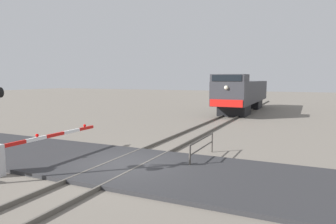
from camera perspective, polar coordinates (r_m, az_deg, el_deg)
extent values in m
plane|color=slate|center=(12.73, -7.96, -9.93)|extent=(160.00, 160.00, 0.00)
cube|color=#59544C|center=(13.10, -10.64, -9.18)|extent=(0.08, 80.00, 0.15)
cube|color=#59544C|center=(12.35, -5.12, -10.04)|extent=(0.08, 80.00, 0.15)
cube|color=#2D2D30|center=(12.71, -7.97, -9.62)|extent=(36.00, 5.17, 0.14)
cube|color=black|center=(30.58, 12.15, 0.39)|extent=(2.61, 3.20, 1.05)
cube|color=black|center=(38.34, 14.78, 1.47)|extent=(2.61, 3.20, 1.05)
cube|color=#333338|center=(34.35, 13.68, 3.70)|extent=(3.07, 14.46, 2.21)
cube|color=#333338|center=(28.47, 11.39, 6.18)|extent=(3.01, 2.48, 0.67)
cube|color=black|center=(27.24, 10.76, 6.20)|extent=(2.61, 0.06, 0.53)
cube|color=red|center=(27.31, 10.66, 1.60)|extent=(2.91, 0.08, 0.64)
sphere|color=#F2EACC|center=(27.23, 10.71, 4.45)|extent=(0.36, 0.36, 0.36)
cube|color=red|center=(13.13, -26.55, -5.27)|extent=(0.10, 1.03, 0.14)
cube|color=white|center=(13.78, -23.19, -4.60)|extent=(0.10, 1.03, 0.14)
cube|color=red|center=(14.48, -20.15, -3.99)|extent=(0.10, 1.03, 0.14)
cube|color=white|center=(15.21, -17.40, -3.41)|extent=(0.10, 1.03, 0.14)
cube|color=red|center=(15.98, -14.91, -2.89)|extent=(0.10, 1.03, 0.14)
sphere|color=red|center=(13.79, -23.03, -4.00)|extent=(0.14, 0.14, 0.14)
sphere|color=red|center=(15.88, -15.14, -2.44)|extent=(0.14, 0.14, 0.14)
cylinder|color=#4C4742|center=(12.26, 4.07, -8.22)|extent=(0.08, 0.08, 0.95)
cylinder|color=#4C4742|center=(15.01, 8.13, -5.60)|extent=(0.08, 0.08, 0.95)
cylinder|color=#4C4742|center=(13.53, 6.33, -4.98)|extent=(0.06, 2.98, 0.06)
cylinder|color=#4C4742|center=(13.61, 6.31, -6.58)|extent=(0.06, 2.98, 0.06)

